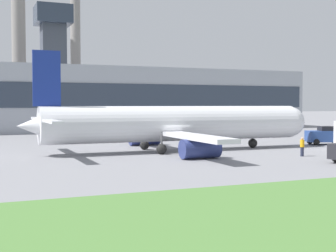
{
  "coord_description": "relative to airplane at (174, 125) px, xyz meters",
  "views": [
    {
      "loc": [
        -16.95,
        -39.63,
        4.38
      ],
      "look_at": [
        -0.28,
        0.61,
        2.37
      ],
      "focal_mm": 50.0,
      "sensor_mm": 36.0,
      "label": 1
    }
  ],
  "objects": [
    {
      "name": "pushback_tug",
      "position": [
        18.1,
        0.16,
        -1.58
      ],
      "size": [
        4.45,
        3.2,
        2.01
      ],
      "color": "#2D4C93",
      "rests_on": "ground_plane"
    },
    {
      "name": "ground_crew_person",
      "position": [
        8.23,
        -8.27,
        -1.67
      ],
      "size": [
        0.5,
        0.5,
        1.61
      ],
      "color": "#23283D",
      "rests_on": "ground_plane"
    },
    {
      "name": "ground_plane",
      "position": [
        -0.32,
        -0.61,
        -2.5
      ],
      "size": [
        400.0,
        400.0,
        0.0
      ],
      "primitive_type": "plane",
      "color": "gray"
    },
    {
      "name": "smokestack_right",
      "position": [
        3.28,
        62.06,
        16.8
      ],
      "size": [
        2.48,
        2.48,
        38.38
      ],
      "color": "gray",
      "rests_on": "ground_plane"
    },
    {
      "name": "airplane",
      "position": [
        0.0,
        0.0,
        0.0
      ],
      "size": [
        28.82,
        23.67,
        8.9
      ],
      "color": "silver",
      "rests_on": "ground_plane"
    },
    {
      "name": "smokestack_left",
      "position": [
        -8.5,
        62.59,
        12.64
      ],
      "size": [
        3.27,
        3.27,
        30.01
      ],
      "color": "gray",
      "rests_on": "ground_plane"
    },
    {
      "name": "terminal_building",
      "position": [
        -0.48,
        37.25,
        2.95
      ],
      "size": [
        79.52,
        12.76,
        20.27
      ],
      "color": "#9EA3AD",
      "rests_on": "ground_plane"
    }
  ]
}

